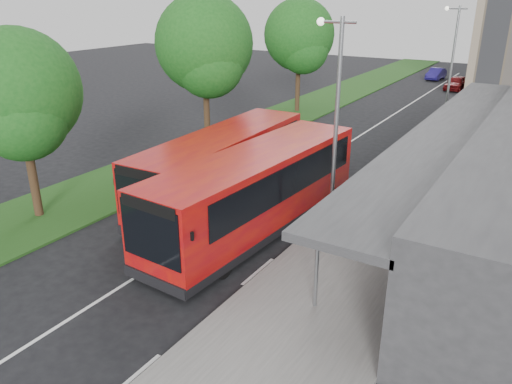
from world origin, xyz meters
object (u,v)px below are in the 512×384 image
(tree_mid, at_px, (205,50))
(lamp_post_far, at_px, (451,59))
(tree_near, at_px, (20,99))
(bus_second, at_px, (223,166))
(tree_far, at_px, (299,40))
(car_far, at_px, (436,74))
(car_near, at_px, (457,83))
(litter_bin, at_px, (423,166))
(lamp_post_near, at_px, (334,116))
(bollard, at_px, (429,134))
(bus_main, at_px, (257,192))

(tree_mid, bearing_deg, lamp_post_far, 49.32)
(tree_near, distance_m, bus_second, 8.68)
(tree_far, relative_size, lamp_post_far, 1.08)
(car_far, bearing_deg, car_near, -56.06)
(car_far, bearing_deg, bus_second, -86.52)
(litter_bin, distance_m, car_far, 33.84)
(tree_near, xyz_separation_m, car_near, (8.95, 40.96, -4.34))
(car_near, bearing_deg, lamp_post_near, -80.34)
(car_near, distance_m, car_far, 6.46)
(bus_second, bearing_deg, lamp_post_near, -9.77)
(tree_mid, xyz_separation_m, lamp_post_near, (11.13, -7.05, -1.11))
(car_near, bearing_deg, tree_near, -96.12)
(lamp_post_near, relative_size, bus_second, 0.73)
(bus_second, distance_m, car_far, 40.84)
(lamp_post_near, bearing_deg, bollard, 88.72)
(tree_mid, distance_m, bus_main, 12.62)
(car_near, bearing_deg, bollard, -77.10)
(tree_near, relative_size, car_near, 1.94)
(bollard, bearing_deg, car_far, 102.08)
(car_near, bearing_deg, car_far, 126.48)
(lamp_post_far, bearing_deg, tree_near, -114.04)
(tree_mid, distance_m, bus_second, 9.40)
(lamp_post_near, xyz_separation_m, lamp_post_far, (0.00, 20.00, 0.00))
(tree_mid, xyz_separation_m, bollard, (11.46, 7.64, -5.13))
(lamp_post_far, bearing_deg, bollard, -86.46)
(litter_bin, bearing_deg, bollard, 101.05)
(bus_second, xyz_separation_m, car_far, (0.14, 40.83, -0.96))
(tree_near, distance_m, tree_far, 24.01)
(tree_mid, bearing_deg, tree_far, 90.00)
(tree_far, xyz_separation_m, lamp_post_far, (11.13, 0.95, -0.87))
(lamp_post_far, xyz_separation_m, car_near, (-2.17, 16.01, -4.03))
(tree_far, bearing_deg, bollard, -20.82)
(bus_second, relative_size, bollard, 10.14)
(tree_mid, distance_m, lamp_post_near, 13.22)
(car_near, xyz_separation_m, car_far, (-3.25, 5.58, -0.06))
(lamp_post_far, height_order, bollard, lamp_post_far)
(litter_bin, bearing_deg, tree_mid, -173.57)
(tree_near, relative_size, tree_mid, 0.86)
(tree_mid, relative_size, car_far, 2.39)
(bus_main, bearing_deg, tree_mid, 139.39)
(litter_bin, height_order, car_far, car_far)
(tree_mid, bearing_deg, car_near, 72.82)
(litter_bin, relative_size, car_far, 0.25)
(tree_mid, relative_size, litter_bin, 9.41)
(tree_far, distance_m, lamp_post_far, 11.20)
(lamp_post_near, bearing_deg, bus_main, -154.40)
(bus_second, bearing_deg, tree_near, -136.23)
(tree_far, bearing_deg, car_far, 75.81)
(car_far, bearing_deg, bollard, -74.24)
(lamp_post_far, relative_size, car_near, 1.99)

